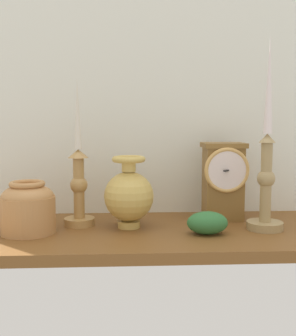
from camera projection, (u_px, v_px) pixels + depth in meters
ground_plane at (145, 234)px, 96.63cm from camera, size 100.00×36.00×2.40cm
back_wall at (142, 90)px, 111.27cm from camera, size 120.00×2.00×65.00cm
mantel_clock at (223, 180)px, 104.83cm from camera, size 10.93×9.98×19.18cm
candlestick_tall_left at (79, 181)px, 98.71cm from camera, size 7.17×7.17×34.30cm
candlestick_tall_center at (266, 172)px, 94.73cm from camera, size 8.16×8.16×43.13cm
brass_vase_bulbous at (129, 195)px, 96.96cm from camera, size 11.42×11.42×16.57cm
brass_vase_jar at (28, 207)px, 92.54cm from camera, size 11.87×11.87×11.49cm
ivy_sprig at (207, 223)px, 91.86cm from camera, size 8.92×6.24×5.01cm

